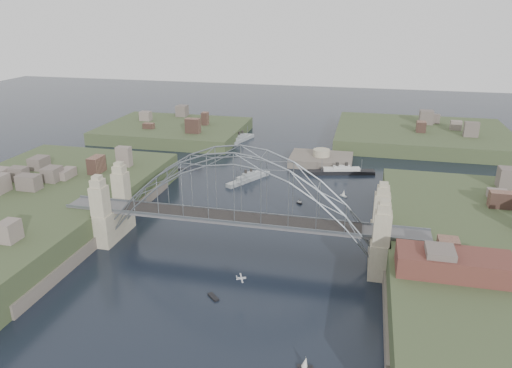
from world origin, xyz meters
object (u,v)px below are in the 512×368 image
object	(u,v)px
wharf_shed	(454,264)
naval_cruiser_far	(241,139)
ocean_liner	(341,172)
bridge	(238,202)
fort_island	(321,165)
naval_cruiser_near	(249,178)

from	to	relation	value
wharf_shed	naval_cruiser_far	bearing A→B (deg)	122.47
ocean_liner	bridge	bearing A→B (deg)	-108.21
wharf_shed	ocean_liner	bearing A→B (deg)	107.96
fort_island	naval_cruiser_near	distance (m)	31.66
naval_cruiser_near	ocean_liner	world-z (taller)	naval_cruiser_near
bridge	ocean_liner	distance (m)	64.62
bridge	naval_cruiser_far	world-z (taller)	bridge
naval_cruiser_near	ocean_liner	xyz separation A→B (m)	(29.07, 13.90, -0.00)
naval_cruiser_near	fort_island	bearing A→B (deg)	47.94
fort_island	naval_cruiser_near	size ratio (longest dim) A/B	1.28
wharf_shed	naval_cruiser_near	bearing A→B (deg)	131.32
naval_cruiser_far	bridge	bearing A→B (deg)	-75.48
wharf_shed	bridge	bearing A→B (deg)	162.35
fort_island	naval_cruiser_far	size ratio (longest dim) A/B	1.24
wharf_shed	ocean_liner	xyz separation A→B (m)	(-24.12, 74.41, -9.14)
bridge	naval_cruiser_near	size ratio (longest dim) A/B	4.87
naval_cruiser_near	ocean_liner	bearing A→B (deg)	25.55
fort_island	ocean_liner	size ratio (longest dim) A/B	0.98
naval_cruiser_far	ocean_liner	world-z (taller)	naval_cruiser_far
fort_island	naval_cruiser_near	xyz separation A→B (m)	(-21.19, -23.49, 1.20)
ocean_liner	naval_cruiser_far	bearing A→B (deg)	143.43
naval_cruiser_near	naval_cruiser_far	distance (m)	48.85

